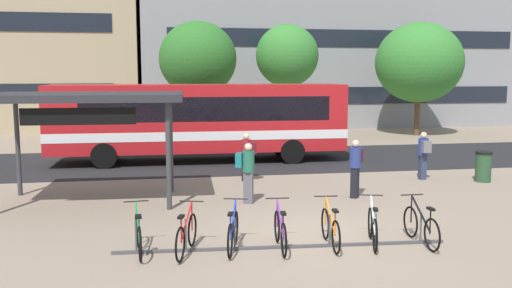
{
  "coord_description": "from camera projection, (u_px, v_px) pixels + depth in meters",
  "views": [
    {
      "loc": [
        -3.32,
        -11.53,
        3.68
      ],
      "look_at": [
        -0.55,
        4.78,
        1.53
      ],
      "focal_mm": 38.52,
      "sensor_mm": 36.0,
      "label": 1
    }
  ],
  "objects": [
    {
      "name": "street_tree_0",
      "position": [
        287.0,
        56.0,
        30.82
      ],
      "size": [
        3.53,
        3.53,
        6.38
      ],
      "color": "brown",
      "rests_on": "ground"
    },
    {
      "name": "commuter_grey_pack_1",
      "position": [
        424.0,
        152.0,
        18.92
      ],
      "size": [
        0.35,
        0.53,
        1.66
      ],
      "rotation": [
        0.0,
        0.0,
        1.55
      ],
      "color": "#2D3851",
      "rests_on": "ground"
    },
    {
      "name": "parked_bicycle_purple_3",
      "position": [
        280.0,
        231.0,
        11.47
      ],
      "size": [
        0.52,
        1.72,
        0.99
      ],
      "rotation": [
        0.0,
        0.0,
        1.5
      ],
      "color": "black",
      "rests_on": "ground"
    },
    {
      "name": "commuter_maroon_pack_3",
      "position": [
        247.0,
        154.0,
        18.6
      ],
      "size": [
        0.56,
        0.6,
        1.65
      ],
      "rotation": [
        0.0,
        0.0,
        2.21
      ],
      "color": "black",
      "rests_on": "ground"
    },
    {
      "name": "bus_lane_asphalt",
      "position": [
        243.0,
        160.0,
        23.27
      ],
      "size": [
        80.0,
        7.2,
        0.01
      ],
      "primitive_type": "cube",
      "color": "#232326",
      "rests_on": "ground"
    },
    {
      "name": "street_tree_1",
      "position": [
        419.0,
        63.0,
        32.01
      ],
      "size": [
        5.06,
        5.06,
        6.6
      ],
      "color": "brown",
      "rests_on": "ground"
    },
    {
      "name": "bike_rack",
      "position": [
        282.0,
        244.0,
        11.56
      ],
      "size": [
        7.06,
        0.48,
        0.7
      ],
      "rotation": [
        0.0,
        0.0,
        -0.06
      ],
      "color": "#47474C",
      "rests_on": "ground"
    },
    {
      "name": "building_centre_block",
      "position": [
        206.0,
        39.0,
        54.01
      ],
      "size": [
        18.07,
        13.01,
        13.86
      ],
      "color": "brown",
      "rests_on": "ground"
    },
    {
      "name": "transit_shelter",
      "position": [
        87.0,
        101.0,
        15.34
      ],
      "size": [
        5.45,
        3.35,
        3.11
      ],
      "rotation": [
        0.0,
        0.0,
        -0.04
      ],
      "color": "#38383D",
      "rests_on": "ground"
    },
    {
      "name": "city_bus",
      "position": [
        197.0,
        119.0,
        22.72
      ],
      "size": [
        12.06,
        2.74,
        3.2
      ],
      "rotation": [
        0.0,
        0.0,
        3.13
      ],
      "color": "red",
      "rests_on": "ground"
    },
    {
      "name": "parked_bicycle_green_0",
      "position": [
        138.0,
        235.0,
        11.21
      ],
      "size": [
        0.52,
        1.72,
        0.99
      ],
      "rotation": [
        0.0,
        0.0,
        1.67
      ],
      "color": "black",
      "rests_on": "ground"
    },
    {
      "name": "parked_bicycle_red_1",
      "position": [
        186.0,
        235.0,
        11.2
      ],
      "size": [
        0.65,
        1.67,
        0.99
      ],
      "rotation": [
        0.0,
        0.0,
        1.29
      ],
      "color": "black",
      "rests_on": "ground"
    },
    {
      "name": "ground",
      "position": [
        316.0,
        238.0,
        12.3
      ],
      "size": [
        200.0,
        200.0,
        0.0
      ],
      "primitive_type": "plane",
      "color": "gray"
    },
    {
      "name": "commuter_teal_pack_2",
      "position": [
        247.0,
        169.0,
        15.44
      ],
      "size": [
        0.59,
        0.47,
        1.72
      ],
      "rotation": [
        0.0,
        0.0,
        5.93
      ],
      "color": "#565660",
      "rests_on": "ground"
    },
    {
      "name": "parked_bicycle_black_6",
      "position": [
        421.0,
        227.0,
        11.82
      ],
      "size": [
        0.52,
        1.72,
        0.99
      ],
      "rotation": [
        0.0,
        0.0,
        1.56
      ],
      "color": "black",
      "rests_on": "ground"
    },
    {
      "name": "street_tree_2",
      "position": [
        198.0,
        59.0,
        29.13
      ],
      "size": [
        4.11,
        4.11,
        6.4
      ],
      "color": "brown",
      "rests_on": "ground"
    },
    {
      "name": "trash_bin",
      "position": [
        483.0,
        167.0,
        18.61
      ],
      "size": [
        0.55,
        0.55,
        1.03
      ],
      "color": "#284C2D",
      "rests_on": "ground"
    },
    {
      "name": "parked_bicycle_blue_2",
      "position": [
        233.0,
        232.0,
        11.42
      ],
      "size": [
        0.6,
        1.68,
        0.99
      ],
      "rotation": [
        0.0,
        0.0,
        1.33
      ],
      "color": "black",
      "rests_on": "ground"
    },
    {
      "name": "parked_bicycle_orange_4",
      "position": [
        330.0,
        229.0,
        11.67
      ],
      "size": [
        0.52,
        1.72,
        0.99
      ],
      "rotation": [
        0.0,
        0.0,
        1.49
      ],
      "color": "black",
      "rests_on": "ground"
    },
    {
      "name": "parked_bicycle_white_5",
      "position": [
        373.0,
        227.0,
        11.77
      ],
      "size": [
        0.64,
        1.67,
        0.99
      ],
      "rotation": [
        0.0,
        0.0,
        1.3
      ],
      "color": "black",
      "rests_on": "ground"
    },
    {
      "name": "commuter_maroon_pack_0",
      "position": [
        356.0,
        164.0,
        16.17
      ],
      "size": [
        0.56,
        0.6,
        1.73
      ],
      "rotation": [
        0.0,
        0.0,
        4.08
      ],
      "color": "black",
      "rests_on": "ground"
    }
  ]
}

